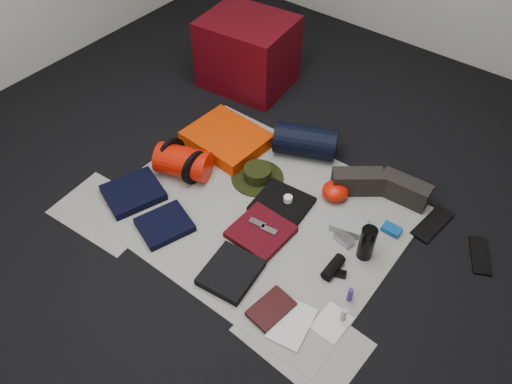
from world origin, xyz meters
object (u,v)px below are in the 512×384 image
Objects in this scene: navy_duffel at (306,141)px; compact_camera at (344,239)px; stuff_sack at (183,162)px; red_cabinet at (248,53)px; water_bottle at (367,243)px; paperback_book at (271,309)px; sleeping_pad at (227,139)px.

compact_camera is (0.57, -0.47, -0.08)m from navy_duffel.
compact_camera is at bearing 8.01° from stuff_sack.
stuff_sack is at bearing -152.28° from navy_duffel.
compact_camera is (1.06, 0.15, -0.08)m from stuff_sack.
red_cabinet is 1.75m from water_bottle.
navy_duffel is at bearing 153.25° from compact_camera.
compact_camera is at bearing -62.98° from navy_duffel.
compact_camera is 0.59m from paperback_book.
red_cabinet is 2.89× the size of water_bottle.
sleeping_pad is 1.50× the size of stuff_sack.
sleeping_pad reaches higher than paperback_book.
navy_duffel reaches higher than paperback_book.
navy_duffel is (0.79, -0.41, -0.15)m from red_cabinet.
red_cabinet is 5.70× the size of compact_camera.
sleeping_pad is 1.06m from compact_camera.
stuff_sack reaches higher than sleeping_pad.
red_cabinet is 1.56× the size of navy_duffel.
navy_duffel reaches higher than compact_camera.
navy_duffel is 1.77× the size of paperback_book.
sleeping_pad is at bearing 179.97° from compact_camera.
paperback_book is (1.30, -1.46, -0.23)m from red_cabinet.
navy_duffel is 3.67× the size of compact_camera.
navy_duffel is 1.86× the size of water_bottle.
navy_duffel is at bearing 123.99° from paperback_book.
navy_duffel is (0.49, 0.61, 0.01)m from stuff_sack.
navy_duffel is (0.46, 0.24, 0.06)m from sleeping_pad.
sleeping_pad is 1.27m from paperback_book.
paperback_book is (0.97, -0.82, -0.03)m from sleeping_pad.
sleeping_pad is at bearing 148.02° from paperback_book.
stuff_sack is at bearing -173.59° from water_bottle.
sleeping_pad is 1.25× the size of navy_duffel.
navy_duffel reaches higher than stuff_sack.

